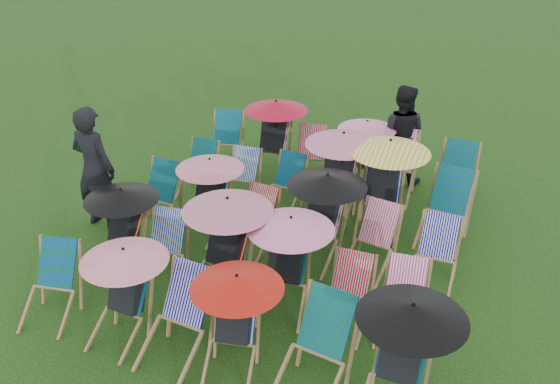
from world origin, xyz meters
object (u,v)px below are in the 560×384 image
(deckchair_29, at_px, (455,177))
(person_rear, at_px, (401,134))
(deckchair_0, at_px, (49,286))
(deckchair_5, at_px, (401,358))
(person_left, at_px, (94,168))

(deckchair_29, distance_m, person_rear, 1.21)
(deckchair_0, relative_size, deckchair_5, 0.70)
(deckchair_0, distance_m, person_left, 2.22)
(deckchair_5, height_order, person_rear, person_rear)
(deckchair_0, relative_size, person_left, 0.47)
(deckchair_5, height_order, person_left, person_left)
(deckchair_5, relative_size, person_rear, 0.75)
(deckchair_0, xyz_separation_m, deckchair_29, (4.20, 4.62, 0.03))
(person_rear, bearing_deg, deckchair_0, 60.78)
(deckchair_0, distance_m, deckchair_5, 4.24)
(person_left, bearing_deg, deckchair_0, 114.65)
(person_rear, bearing_deg, deckchair_5, 104.17)
(deckchair_29, bearing_deg, deckchair_0, -130.97)
(deckchair_5, height_order, deckchair_29, deckchair_5)
(deckchair_5, bearing_deg, deckchair_29, 92.81)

